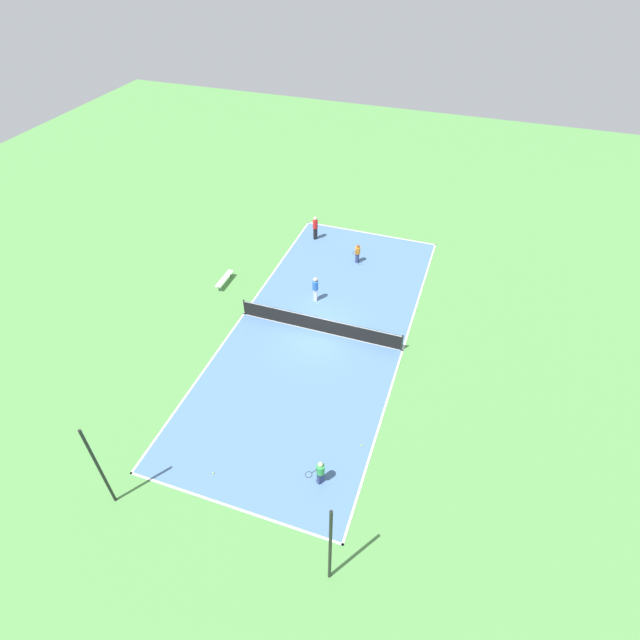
{
  "coord_description": "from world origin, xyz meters",
  "views": [
    {
      "loc": [
        -7.01,
        20.46,
        19.72
      ],
      "look_at": [
        0.0,
        0.0,
        0.9
      ],
      "focal_mm": 28.0,
      "sensor_mm": 36.0,
      "label": 1
    }
  ],
  "objects_px": {
    "tennis_net": "(320,324)",
    "player_near_blue": "(315,287)",
    "bench": "(224,279)",
    "player_coach_red": "(315,226)",
    "fence_post_back_left": "(330,547)",
    "tennis_ball_near_net": "(362,445)",
    "player_far_green": "(320,471)",
    "player_center_orange": "(358,252)",
    "tennis_ball_far_baseline": "(339,243)",
    "fence_post_back_right": "(99,468)",
    "tennis_ball_left_sideline": "(213,473)"
  },
  "relations": [
    {
      "from": "player_near_blue",
      "to": "tennis_ball_near_net",
      "type": "distance_m",
      "value": 11.16
    },
    {
      "from": "player_far_green",
      "to": "fence_post_back_left",
      "type": "bearing_deg",
      "value": 61.01
    },
    {
      "from": "player_coach_red",
      "to": "fence_post_back_left",
      "type": "distance_m",
      "value": 24.0
    },
    {
      "from": "tennis_net",
      "to": "tennis_ball_left_sideline",
      "type": "height_order",
      "value": "tennis_net"
    },
    {
      "from": "fence_post_back_left",
      "to": "player_center_orange",
      "type": "bearing_deg",
      "value": -77.14
    },
    {
      "from": "tennis_net",
      "to": "fence_post_back_right",
      "type": "bearing_deg",
      "value": 69.62
    },
    {
      "from": "fence_post_back_right",
      "to": "tennis_ball_far_baseline",
      "type": "bearing_deg",
      "value": -97.71
    },
    {
      "from": "bench",
      "to": "tennis_ball_left_sideline",
      "type": "xyz_separation_m",
      "value": [
        -5.98,
        12.82,
        -0.34
      ]
    },
    {
      "from": "player_coach_red",
      "to": "player_center_orange",
      "type": "relative_size",
      "value": 1.28
    },
    {
      "from": "player_center_orange",
      "to": "fence_post_back_left",
      "type": "height_order",
      "value": "fence_post_back_left"
    },
    {
      "from": "tennis_net",
      "to": "player_center_orange",
      "type": "distance_m",
      "value": 7.61
    },
    {
      "from": "bench",
      "to": "fence_post_back_right",
      "type": "bearing_deg",
      "value": 9.76
    },
    {
      "from": "player_coach_red",
      "to": "tennis_ball_near_net",
      "type": "bearing_deg",
      "value": 72.87
    },
    {
      "from": "player_center_orange",
      "to": "fence_post_back_left",
      "type": "bearing_deg",
      "value": 16.85
    },
    {
      "from": "player_near_blue",
      "to": "tennis_ball_near_net",
      "type": "bearing_deg",
      "value": -160.17
    },
    {
      "from": "player_center_orange",
      "to": "player_coach_red",
      "type": "bearing_deg",
      "value": -113.28
    },
    {
      "from": "player_far_green",
      "to": "tennis_ball_near_net",
      "type": "relative_size",
      "value": 21.25
    },
    {
      "from": "tennis_net",
      "to": "tennis_ball_left_sideline",
      "type": "distance_m",
      "value": 10.53
    },
    {
      "from": "player_center_orange",
      "to": "tennis_ball_far_baseline",
      "type": "bearing_deg",
      "value": -130.11
    },
    {
      "from": "tennis_ball_left_sideline",
      "to": "tennis_ball_far_baseline",
      "type": "relative_size",
      "value": 1.0
    },
    {
      "from": "tennis_net",
      "to": "fence_post_back_left",
      "type": "height_order",
      "value": "fence_post_back_left"
    },
    {
      "from": "player_near_blue",
      "to": "fence_post_back_left",
      "type": "xyz_separation_m",
      "value": [
        -6.02,
        15.59,
        1.43
      ]
    },
    {
      "from": "tennis_net",
      "to": "tennis_ball_far_baseline",
      "type": "distance_m",
      "value": 9.61
    },
    {
      "from": "player_coach_red",
      "to": "tennis_ball_near_net",
      "type": "height_order",
      "value": "player_coach_red"
    },
    {
      "from": "player_far_green",
      "to": "fence_post_back_left",
      "type": "relative_size",
      "value": 0.3
    },
    {
      "from": "player_near_blue",
      "to": "tennis_ball_left_sideline",
      "type": "relative_size",
      "value": 25.28
    },
    {
      "from": "tennis_ball_near_net",
      "to": "tennis_ball_far_baseline",
      "type": "height_order",
      "value": "same"
    },
    {
      "from": "tennis_net",
      "to": "player_center_orange",
      "type": "bearing_deg",
      "value": -90.85
    },
    {
      "from": "player_coach_red",
      "to": "tennis_ball_far_baseline",
      "type": "height_order",
      "value": "player_coach_red"
    },
    {
      "from": "tennis_net",
      "to": "tennis_ball_near_net",
      "type": "bearing_deg",
      "value": 122.67
    },
    {
      "from": "bench",
      "to": "player_near_blue",
      "type": "bearing_deg",
      "value": 92.62
    },
    {
      "from": "bench",
      "to": "tennis_ball_far_baseline",
      "type": "relative_size",
      "value": 28.65
    },
    {
      "from": "bench",
      "to": "player_far_green",
      "type": "xyz_separation_m",
      "value": [
        -10.61,
        11.68,
        0.44
      ]
    },
    {
      "from": "bench",
      "to": "player_coach_red",
      "type": "height_order",
      "value": "player_coach_red"
    },
    {
      "from": "tennis_ball_left_sideline",
      "to": "player_coach_red",
      "type": "bearing_deg",
      "value": -83.76
    },
    {
      "from": "player_far_green",
      "to": "tennis_ball_far_baseline",
      "type": "bearing_deg",
      "value": -128.0
    },
    {
      "from": "fence_post_back_right",
      "to": "fence_post_back_left",
      "type": "bearing_deg",
      "value": 180.0
    },
    {
      "from": "bench",
      "to": "player_coach_red",
      "type": "distance_m",
      "value": 8.11
    },
    {
      "from": "bench",
      "to": "player_center_orange",
      "type": "distance_m",
      "value": 9.17
    },
    {
      "from": "player_far_green",
      "to": "tennis_ball_near_net",
      "type": "height_order",
      "value": "player_far_green"
    },
    {
      "from": "fence_post_back_left",
      "to": "fence_post_back_right",
      "type": "height_order",
      "value": "same"
    },
    {
      "from": "tennis_net",
      "to": "player_near_blue",
      "type": "distance_m",
      "value": 2.99
    },
    {
      "from": "player_coach_red",
      "to": "player_center_orange",
      "type": "distance_m",
      "value": 4.22
    },
    {
      "from": "tennis_ball_near_net",
      "to": "fence_post_back_left",
      "type": "bearing_deg",
      "value": 93.59
    },
    {
      "from": "player_center_orange",
      "to": "tennis_ball_far_baseline",
      "type": "height_order",
      "value": "player_center_orange"
    },
    {
      "from": "player_center_orange",
      "to": "fence_post_back_left",
      "type": "xyz_separation_m",
      "value": [
        -4.68,
        20.51,
        1.61
      ]
    },
    {
      "from": "tennis_ball_near_net",
      "to": "fence_post_back_right",
      "type": "distance_m",
      "value": 11.25
    },
    {
      "from": "player_near_blue",
      "to": "tennis_net",
      "type": "bearing_deg",
      "value": -166.16
    },
    {
      "from": "player_center_orange",
      "to": "fence_post_back_right",
      "type": "distance_m",
      "value": 21.15
    },
    {
      "from": "tennis_ball_near_net",
      "to": "fence_post_back_left",
      "type": "distance_m",
      "value": 6.48
    }
  ]
}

